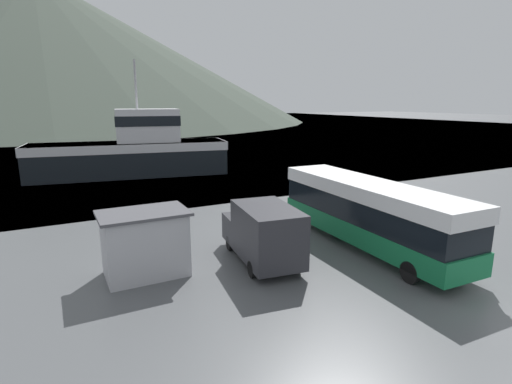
{
  "coord_description": "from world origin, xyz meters",
  "views": [
    {
      "loc": [
        -13.4,
        -5.56,
        7.02
      ],
      "look_at": [
        -3.22,
        13.87,
        2.0
      ],
      "focal_mm": 28.0,
      "sensor_mm": 36.0,
      "label": 1
    }
  ],
  "objects_px": {
    "tour_bus": "(368,211)",
    "dock_kiosk": "(145,243)",
    "delivery_van": "(263,232)",
    "fishing_boat": "(133,150)",
    "storage_bin": "(440,217)"
  },
  "relations": [
    {
      "from": "delivery_van",
      "to": "fishing_boat",
      "type": "distance_m",
      "value": 24.52
    },
    {
      "from": "storage_bin",
      "to": "dock_kiosk",
      "type": "distance_m",
      "value": 16.23
    },
    {
      "from": "tour_bus",
      "to": "storage_bin",
      "type": "height_order",
      "value": "tour_bus"
    },
    {
      "from": "tour_bus",
      "to": "delivery_van",
      "type": "xyz_separation_m",
      "value": [
        -5.42,
        0.68,
        -0.44
      ]
    },
    {
      "from": "tour_bus",
      "to": "storage_bin",
      "type": "bearing_deg",
      "value": 6.16
    },
    {
      "from": "delivery_van",
      "to": "fishing_boat",
      "type": "xyz_separation_m",
      "value": [
        -0.77,
        24.49,
        1.01
      ]
    },
    {
      "from": "storage_bin",
      "to": "dock_kiosk",
      "type": "xyz_separation_m",
      "value": [
        -16.15,
        1.34,
        0.74
      ]
    },
    {
      "from": "tour_bus",
      "to": "storage_bin",
      "type": "relative_size",
      "value": 8.59
    },
    {
      "from": "dock_kiosk",
      "to": "fishing_boat",
      "type": "bearing_deg",
      "value": 80.01
    },
    {
      "from": "delivery_van",
      "to": "dock_kiosk",
      "type": "relative_size",
      "value": 1.58
    },
    {
      "from": "storage_bin",
      "to": "delivery_van",
      "type": "bearing_deg",
      "value": 178.63
    },
    {
      "from": "tour_bus",
      "to": "delivery_van",
      "type": "relative_size",
      "value": 2.04
    },
    {
      "from": "tour_bus",
      "to": "dock_kiosk",
      "type": "relative_size",
      "value": 3.21
    },
    {
      "from": "delivery_van",
      "to": "dock_kiosk",
      "type": "bearing_deg",
      "value": 175.37
    },
    {
      "from": "delivery_van",
      "to": "fishing_boat",
      "type": "height_order",
      "value": "fishing_boat"
    }
  ]
}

